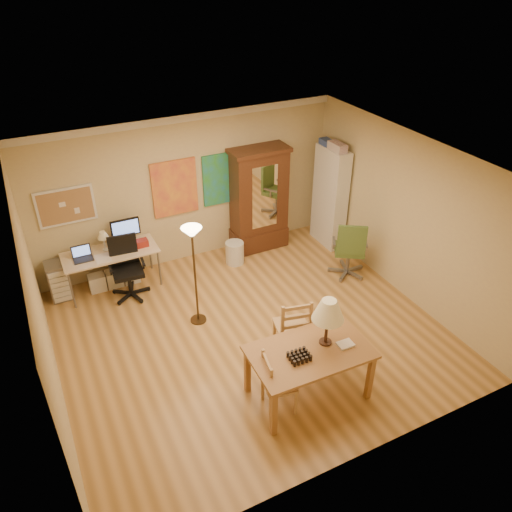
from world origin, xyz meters
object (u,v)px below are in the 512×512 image
dining_table (316,339)px  computer_desk (114,265)px  armoire (259,206)px  office_chair_green (348,261)px  bookshelf (330,197)px  office_chair_black (129,281)px

dining_table → computer_desk: bearing=116.3°
armoire → office_chair_green: bearing=-58.9°
bookshelf → armoire: bearing=161.0°
dining_table → bookshelf: bookshelf is taller
armoire → bookshelf: bearing=-19.0°
computer_desk → bookshelf: bookshelf is taller
bookshelf → computer_desk: bearing=175.0°
office_chair_green → armoire: bearing=121.1°
dining_table → office_chair_black: 3.63m
computer_desk → armoire: armoire is taller
office_chair_green → bookshelf: (0.32, 1.15, 0.67)m
office_chair_green → armoire: 1.94m
dining_table → office_chair_black: dining_table is taller
dining_table → armoire: armoire is taller
dining_table → office_chair_green: bearing=45.7°
dining_table → bookshelf: 3.96m
office_chair_black → armoire: size_ratio=0.53×
office_chair_green → computer_desk: bearing=158.1°
office_chair_black → office_chair_green: bearing=-17.5°
office_chair_green → armoire: (-0.96, 1.59, 0.58)m
office_chair_black → bookshelf: size_ratio=0.54×
office_chair_black → bookshelf: bookshelf is taller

